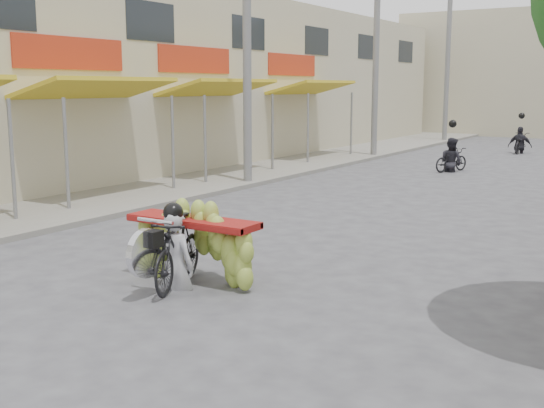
{
  "coord_description": "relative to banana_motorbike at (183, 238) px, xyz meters",
  "views": [
    {
      "loc": [
        5.33,
        -4.08,
        2.78
      ],
      "look_at": [
        0.22,
        4.21,
        1.1
      ],
      "focal_mm": 45.0,
      "sensor_mm": 36.0,
      "label": 1
    }
  ],
  "objects": [
    {
      "name": "sidewalk_left",
      "position": [
        -6.35,
        11.75,
        -0.62
      ],
      "size": [
        4.0,
        60.0,
        0.12
      ],
      "primitive_type": "cube",
      "color": "gray",
      "rests_on": "ground"
    },
    {
      "name": "utility_pole_mid",
      "position": [
        -4.75,
        8.75,
        3.35
      ],
      "size": [
        0.6,
        0.24,
        8.0
      ],
      "color": "slate",
      "rests_on": "ground"
    },
    {
      "name": "ground",
      "position": [
        0.65,
        -3.25,
        -0.68
      ],
      "size": [
        120.0,
        120.0,
        0.0
      ],
      "primitive_type": "plane",
      "color": "#535257",
      "rests_on": "ground"
    },
    {
      "name": "bg_motorbike_c",
      "position": [
        -0.17,
        22.53,
        0.13
      ],
      "size": [
        0.98,
        1.53,
        1.95
      ],
      "color": "black",
      "rests_on": "ground"
    },
    {
      "name": "banana_motorbike",
      "position": [
        0.0,
        0.0,
        0.0
      ],
      "size": [
        2.2,
        1.87,
        2.02
      ],
      "color": "black",
      "rests_on": "ground"
    },
    {
      "name": "bg_motorbike_a",
      "position": [
        -0.75,
        14.87,
        0.11
      ],
      "size": [
        1.01,
        1.49,
        1.95
      ],
      "color": "black",
      "rests_on": "ground"
    },
    {
      "name": "shophouse_row_left",
      "position": [
        -11.33,
        10.73,
        2.32
      ],
      "size": [
        9.77,
        40.0,
        6.0
      ],
      "color": "#C0B797",
      "rests_on": "ground"
    },
    {
      "name": "utility_pole_far",
      "position": [
        -4.75,
        17.75,
        3.35
      ],
      "size": [
        0.6,
        0.24,
        8.0
      ],
      "color": "slate",
      "rests_on": "ground"
    },
    {
      "name": "utility_pole_back",
      "position": [
        -4.75,
        26.75,
        3.35
      ],
      "size": [
        0.6,
        0.24,
        8.0
      ],
      "color": "slate",
      "rests_on": "ground"
    }
  ]
}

